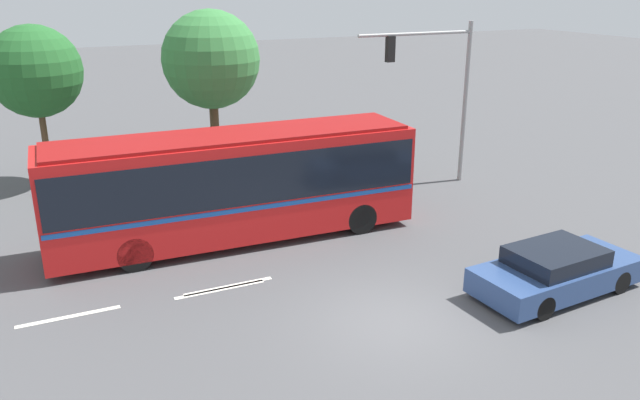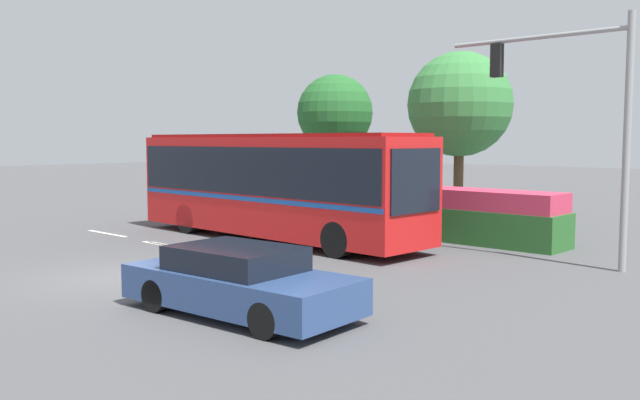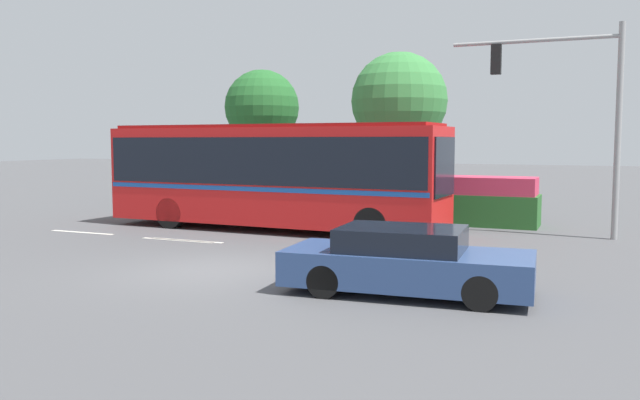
{
  "view_description": "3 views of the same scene",
  "coord_description": "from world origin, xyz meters",
  "px_view_note": "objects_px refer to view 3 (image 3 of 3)",
  "views": [
    {
      "loc": [
        -7.15,
        -11.25,
        7.71
      ],
      "look_at": [
        -0.3,
        3.51,
        2.0
      ],
      "focal_mm": 35.46,
      "sensor_mm": 36.0,
      "label": 1
    },
    {
      "loc": [
        14.01,
        -8.43,
        3.2
      ],
      "look_at": [
        0.61,
        5.99,
        1.45
      ],
      "focal_mm": 38.24,
      "sensor_mm": 36.0,
      "label": 2
    },
    {
      "loc": [
        7.89,
        -12.21,
        2.86
      ],
      "look_at": [
        1.29,
        3.09,
        1.36
      ],
      "focal_mm": 36.78,
      "sensor_mm": 36.0,
      "label": 3
    }
  ],
  "objects_px": {
    "city_bus": "(273,170)",
    "traffic_light_pole": "(577,99)",
    "street_tree_left": "(262,107)",
    "street_tree_centre": "(399,101)",
    "sedan_foreground": "(406,262)"
  },
  "relations": [
    {
      "from": "city_bus",
      "to": "street_tree_centre",
      "type": "distance_m",
      "value": 8.81
    },
    {
      "from": "sedan_foreground",
      "to": "street_tree_centre",
      "type": "bearing_deg",
      "value": 102.91
    },
    {
      "from": "sedan_foreground",
      "to": "street_tree_left",
      "type": "bearing_deg",
      "value": 122.2
    },
    {
      "from": "traffic_light_pole",
      "to": "street_tree_centre",
      "type": "xyz_separation_m",
      "value": [
        -7.21,
        6.14,
        0.45
      ]
    },
    {
      "from": "street_tree_centre",
      "to": "city_bus",
      "type": "bearing_deg",
      "value": -101.79
    },
    {
      "from": "street_tree_left",
      "to": "street_tree_centre",
      "type": "height_order",
      "value": "street_tree_centre"
    },
    {
      "from": "traffic_light_pole",
      "to": "street_tree_centre",
      "type": "distance_m",
      "value": 9.48
    },
    {
      "from": "traffic_light_pole",
      "to": "street_tree_centre",
      "type": "height_order",
      "value": "street_tree_centre"
    },
    {
      "from": "city_bus",
      "to": "street_tree_centre",
      "type": "height_order",
      "value": "street_tree_centre"
    },
    {
      "from": "city_bus",
      "to": "traffic_light_pole",
      "type": "bearing_deg",
      "value": 14.98
    },
    {
      "from": "sedan_foreground",
      "to": "street_tree_left",
      "type": "xyz_separation_m",
      "value": [
        -11.35,
        15.4,
        3.82
      ]
    },
    {
      "from": "sedan_foreground",
      "to": "city_bus",
      "type": "bearing_deg",
      "value": 128.57
    },
    {
      "from": "city_bus",
      "to": "street_tree_left",
      "type": "bearing_deg",
      "value": 122.1
    },
    {
      "from": "city_bus",
      "to": "traffic_light_pole",
      "type": "distance_m",
      "value": 9.43
    },
    {
      "from": "traffic_light_pole",
      "to": "sedan_foreground",
      "type": "bearing_deg",
      "value": 74.12
    }
  ]
}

